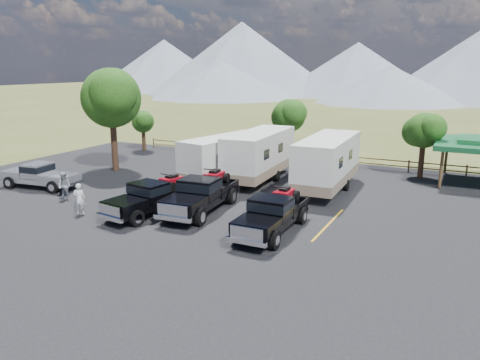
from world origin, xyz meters
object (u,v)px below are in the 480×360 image
at_px(tree_big_nw, 111,98).
at_px(person_b, 64,186).
at_px(rig_right, 273,213).
at_px(pickup_silver, 40,175).
at_px(trailer_left, 226,158).
at_px(person_a, 79,199).
at_px(trailer_right, 328,163).
at_px(rig_center, 202,193).
at_px(rig_left, 152,196).
at_px(trailer_center, 259,155).

bearing_deg(tree_big_nw, person_b, -69.86).
height_order(rig_right, pickup_silver, rig_right).
height_order(rig_right, person_b, rig_right).
height_order(trailer_left, person_a, trailer_left).
distance_m(pickup_silver, person_b, 3.76).
distance_m(rig_right, trailer_right, 8.97).
xyz_separation_m(rig_center, trailer_right, (4.89, 7.63, 0.78)).
distance_m(rig_left, person_b, 6.47).
relative_size(trailer_left, trailer_center, 0.92).
distance_m(rig_center, rig_right, 5.00).
bearing_deg(trailer_left, person_b, -116.62).
distance_m(trailer_right, pickup_silver, 19.00).
distance_m(rig_right, person_a, 10.77).
xyz_separation_m(pickup_silver, person_a, (6.55, -2.99, 0.00)).
xyz_separation_m(person_a, person_b, (-2.99, 1.74, -0.03)).
height_order(rig_left, trailer_center, trailer_center).
distance_m(rig_right, pickup_silver, 17.13).
bearing_deg(rig_left, pickup_silver, -178.16).
relative_size(trailer_center, pickup_silver, 1.75).
height_order(trailer_left, trailer_right, trailer_right).
xyz_separation_m(trailer_center, person_a, (-5.58, -11.48, -0.95)).
bearing_deg(tree_big_nw, pickup_silver, -96.21).
bearing_deg(trailer_center, trailer_right, -7.88).
relative_size(rig_center, pickup_silver, 1.16).
xyz_separation_m(rig_left, rig_right, (7.09, 0.20, 0.01)).
height_order(pickup_silver, person_b, person_b).
relative_size(pickup_silver, person_a, 3.30).
bearing_deg(trailer_left, trailer_center, 44.90).
height_order(trailer_right, person_b, trailer_right).
distance_m(rig_left, trailer_center, 9.83).
distance_m(rig_left, trailer_left, 8.27).
distance_m(rig_left, rig_right, 7.09).
bearing_deg(pickup_silver, rig_left, 77.06).
height_order(trailer_right, pickup_silver, trailer_right).
relative_size(tree_big_nw, rig_right, 1.29).
bearing_deg(trailer_left, tree_big_nw, -164.55).
distance_m(trailer_left, person_b, 10.72).
height_order(tree_big_nw, pickup_silver, tree_big_nw).
relative_size(rig_center, trailer_center, 0.66).
relative_size(trailer_left, person_a, 5.30).
distance_m(rig_left, rig_center, 2.72).
relative_size(rig_right, pickup_silver, 1.06).
xyz_separation_m(rig_center, pickup_silver, (-12.28, -0.43, -0.18)).
xyz_separation_m(trailer_left, person_a, (-3.59, -10.16, -0.80)).
bearing_deg(rig_right, tree_big_nw, 154.69).
xyz_separation_m(tree_big_nw, trailer_center, (11.42, 1.98, -3.74)).
bearing_deg(trailer_left, trailer_right, 18.62).
distance_m(trailer_left, pickup_silver, 12.45).
bearing_deg(trailer_left, pickup_silver, -133.28).
height_order(trailer_left, person_b, trailer_left).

